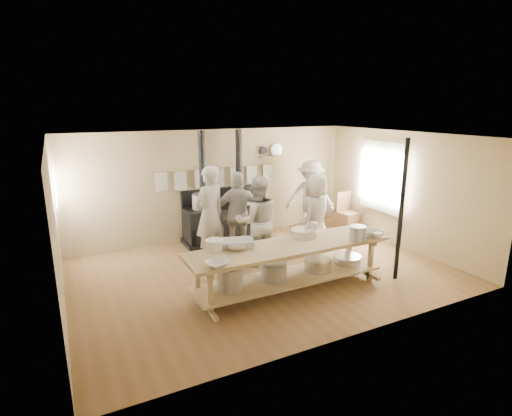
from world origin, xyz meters
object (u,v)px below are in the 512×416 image
(stove, at_px, (222,219))
(cook_by_window, at_px, (310,197))
(prep_table, at_px, (289,263))
(roasting_pan, at_px, (238,243))
(cook_right, at_px, (239,215))
(chair, at_px, (348,220))
(cook_far_left, at_px, (210,215))
(cook_center, at_px, (316,214))
(cook_left, at_px, (257,221))

(stove, bearing_deg, cook_by_window, -9.45)
(prep_table, height_order, roasting_pan, roasting_pan)
(cook_right, height_order, chair, cook_right)
(cook_far_left, relative_size, cook_right, 1.09)
(roasting_pan, bearing_deg, cook_right, 65.08)
(cook_center, bearing_deg, roasting_pan, -1.08)
(stove, distance_m, cook_far_left, 1.43)
(roasting_pan, bearing_deg, stove, 73.19)
(chair, bearing_deg, prep_table, -148.61)
(chair, xyz_separation_m, roasting_pan, (-3.97, -1.95, 0.61))
(cook_far_left, height_order, cook_center, cook_far_left)
(cook_center, distance_m, cook_right, 1.68)
(stove, xyz_separation_m, prep_table, (-0.00, -3.02, -0.00))
(cook_far_left, bearing_deg, roasting_pan, 67.97)
(prep_table, height_order, cook_left, cook_left)
(prep_table, distance_m, cook_right, 1.94)
(cook_left, bearing_deg, prep_table, 101.70)
(cook_center, height_order, chair, cook_center)
(cook_far_left, height_order, cook_left, cook_far_left)
(prep_table, height_order, cook_center, cook_center)
(cook_right, height_order, roasting_pan, cook_right)
(stove, xyz_separation_m, chair, (3.15, -0.74, -0.23))
(cook_left, relative_size, roasting_pan, 3.51)
(cook_far_left, bearing_deg, chair, 167.02)
(cook_left, distance_m, cook_center, 1.44)
(prep_table, xyz_separation_m, cook_left, (0.07, 1.32, 0.39))
(cook_center, bearing_deg, prep_table, 17.02)
(cook_by_window, bearing_deg, roasting_pan, -110.54)
(stove, relative_size, prep_table, 0.72)
(prep_table, distance_m, cook_by_window, 3.48)
(cook_right, bearing_deg, cook_by_window, -139.32)
(stove, bearing_deg, prep_table, -90.04)
(stove, height_order, roasting_pan, stove)
(cook_far_left, xyz_separation_m, cook_by_window, (2.95, 0.76, -0.08))
(cook_center, bearing_deg, cook_far_left, -38.30)
(stove, xyz_separation_m, roasting_pan, (-0.81, -2.69, 0.39))
(roasting_pan, bearing_deg, cook_center, 23.85)
(cook_far_left, bearing_deg, cook_left, 125.54)
(cook_right, relative_size, chair, 1.84)
(stove, distance_m, prep_table, 3.02)
(cook_left, bearing_deg, chair, -148.19)
(stove, xyz_separation_m, cook_by_window, (2.22, -0.37, 0.40))
(stove, distance_m, cook_left, 1.74)
(cook_far_left, distance_m, chair, 3.96)
(prep_table, distance_m, chair, 3.90)
(cook_center, bearing_deg, stove, -72.81)
(stove, relative_size, cook_by_window, 1.42)
(cook_center, relative_size, cook_by_window, 0.94)
(cook_by_window, height_order, roasting_pan, cook_by_window)
(cook_by_window, xyz_separation_m, roasting_pan, (-3.04, -2.32, -0.01))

